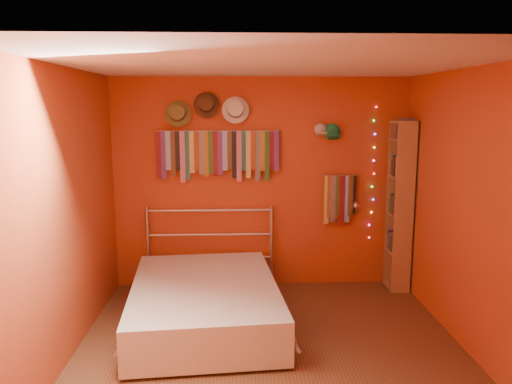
{
  "coord_description": "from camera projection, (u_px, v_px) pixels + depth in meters",
  "views": [
    {
      "loc": [
        -0.29,
        -4.12,
        2.17
      ],
      "look_at": [
        -0.1,
        0.9,
        1.3
      ],
      "focal_mm": 35.0,
      "sensor_mm": 36.0,
      "label": 1
    }
  ],
  "objects": [
    {
      "name": "cap_green",
      "position": [
        332.0,
        132.0,
        5.82
      ],
      "size": [
        0.19,
        0.23,
        0.19
      ],
      "color": "#1C8049",
      "rests_on": "back_wall"
    },
    {
      "name": "bookshelf",
      "position": [
        404.0,
        205.0,
        5.83
      ],
      "size": [
        0.25,
        0.34,
        2.0
      ],
      "color": "#A17548",
      "rests_on": "ground"
    },
    {
      "name": "tie_rack",
      "position": [
        217.0,
        152.0,
        5.8
      ],
      "size": [
        1.45,
        0.03,
        0.61
      ],
      "color": "#B6B6BB",
      "rests_on": "back_wall"
    },
    {
      "name": "left_wall",
      "position": [
        62.0,
        217.0,
        4.16
      ],
      "size": [
        0.02,
        3.5,
        2.5
      ],
      "primitive_type": "cube",
      "color": "#A1341A",
      "rests_on": "ground"
    },
    {
      "name": "ground",
      "position": [
        271.0,
        352.0,
        4.44
      ],
      "size": [
        3.5,
        3.5,
        0.0
      ],
      "primitive_type": "plane",
      "color": "#55331D",
      "rests_on": "ground"
    },
    {
      "name": "fedora_brown",
      "position": [
        206.0,
        104.0,
        5.67
      ],
      "size": [
        0.3,
        0.16,
        0.3
      ],
      "rotation": [
        1.36,
        0.0,
        0.0
      ],
      "color": "#482D19",
      "rests_on": "back_wall"
    },
    {
      "name": "bed",
      "position": [
        205.0,
        302.0,
        4.97
      ],
      "size": [
        1.68,
        2.13,
        1.0
      ],
      "rotation": [
        0.0,
        0.0,
        0.09
      ],
      "color": "#B6B6BB",
      "rests_on": "ground"
    },
    {
      "name": "ceiling",
      "position": [
        272.0,
        64.0,
        4.01
      ],
      "size": [
        3.5,
        3.5,
        0.02
      ],
      "primitive_type": "cube",
      "color": "white",
      "rests_on": "back_wall"
    },
    {
      "name": "fedora_white",
      "position": [
        235.0,
        109.0,
        5.69
      ],
      "size": [
        0.31,
        0.17,
        0.31
      ],
      "rotation": [
        1.36,
        0.0,
        0.0
      ],
      "color": "silver",
      "rests_on": "back_wall"
    },
    {
      "name": "fedora_olive",
      "position": [
        178.0,
        113.0,
        5.67
      ],
      "size": [
        0.31,
        0.17,
        0.3
      ],
      "rotation": [
        1.36,
        0.0,
        0.0
      ],
      "color": "olive",
      "rests_on": "back_wall"
    },
    {
      "name": "small_tie_rack",
      "position": [
        340.0,
        197.0,
        5.95
      ],
      "size": [
        0.4,
        0.03,
        0.61
      ],
      "color": "#B6B6BB",
      "rests_on": "back_wall"
    },
    {
      "name": "right_wall",
      "position": [
        474.0,
        214.0,
        4.29
      ],
      "size": [
        0.02,
        3.5,
        2.5
      ],
      "primitive_type": "cube",
      "color": "#A1341A",
      "rests_on": "ground"
    },
    {
      "name": "back_wall",
      "position": [
        261.0,
        183.0,
        5.95
      ],
      "size": [
        3.5,
        0.02,
        2.5
      ],
      "primitive_type": "cube",
      "color": "#A1341A",
      "rests_on": "ground"
    },
    {
      "name": "cap_white",
      "position": [
        320.0,
        129.0,
        5.81
      ],
      "size": [
        0.16,
        0.2,
        0.16
      ],
      "color": "silver",
      "rests_on": "back_wall"
    },
    {
      "name": "fairy_lights",
      "position": [
        373.0,
        174.0,
        5.94
      ],
      "size": [
        0.06,
        0.02,
        1.59
      ],
      "color": "#FF3333",
      "rests_on": "back_wall"
    },
    {
      "name": "reading_lamp",
      "position": [
        355.0,
        205.0,
        5.81
      ],
      "size": [
        0.07,
        0.28,
        0.08
      ],
      "color": "#B6B6BB",
      "rests_on": "back_wall"
    }
  ]
}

